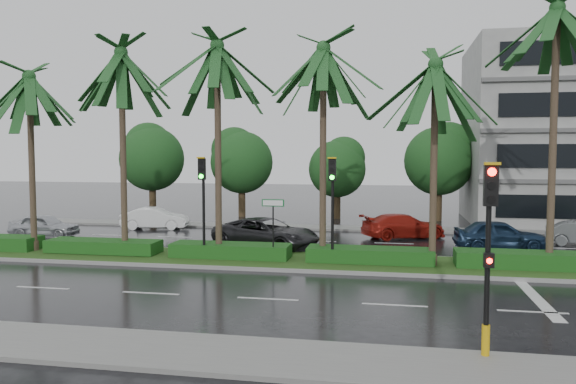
% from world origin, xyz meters
% --- Properties ---
extents(ground, '(120.00, 120.00, 0.00)m').
position_xyz_m(ground, '(0.00, 0.00, 0.00)').
color(ground, black).
rests_on(ground, ground).
extents(near_sidewalk, '(40.00, 2.40, 0.12)m').
position_xyz_m(near_sidewalk, '(0.00, -10.20, 0.06)').
color(near_sidewalk, slate).
rests_on(near_sidewalk, ground).
extents(far_sidewalk, '(40.00, 2.00, 0.12)m').
position_xyz_m(far_sidewalk, '(0.00, 12.00, 0.06)').
color(far_sidewalk, slate).
rests_on(far_sidewalk, ground).
extents(median, '(36.00, 4.00, 0.15)m').
position_xyz_m(median, '(0.00, 1.00, 0.08)').
color(median, gray).
rests_on(median, ground).
extents(hedge, '(35.20, 1.40, 0.60)m').
position_xyz_m(hedge, '(0.00, 1.00, 0.45)').
color(hedge, '#154918').
rests_on(hedge, median).
extents(lane_markings, '(34.00, 13.06, 0.01)m').
position_xyz_m(lane_markings, '(3.04, -0.43, 0.01)').
color(lane_markings, silver).
rests_on(lane_markings, ground).
extents(palm_row, '(26.30, 4.20, 10.87)m').
position_xyz_m(palm_row, '(-1.24, 1.02, 8.32)').
color(palm_row, '#3D3423').
rests_on(palm_row, median).
extents(signal_near, '(0.34, 0.45, 4.36)m').
position_xyz_m(signal_near, '(6.00, -9.39, 2.50)').
color(signal_near, black).
rests_on(signal_near, near_sidewalk).
extents(signal_median_left, '(0.34, 0.42, 4.36)m').
position_xyz_m(signal_median_left, '(-4.00, 0.30, 3.00)').
color(signal_median_left, black).
rests_on(signal_median_left, median).
extents(signal_median_right, '(0.34, 0.42, 4.36)m').
position_xyz_m(signal_median_right, '(1.50, 0.30, 3.00)').
color(signal_median_right, black).
rests_on(signal_median_right, median).
extents(street_sign, '(0.95, 0.09, 2.60)m').
position_xyz_m(street_sign, '(-1.00, 0.48, 2.12)').
color(street_sign, black).
rests_on(street_sign, median).
extents(bg_trees, '(32.99, 5.14, 7.42)m').
position_xyz_m(bg_trees, '(0.75, 17.59, 4.41)').
color(bg_trees, '#342317').
rests_on(bg_trees, ground).
extents(car_silver, '(1.67, 3.84, 1.29)m').
position_xyz_m(car_silver, '(-15.11, 5.65, 0.64)').
color(car_silver, silver).
rests_on(car_silver, ground).
extents(car_white, '(2.08, 4.21, 1.33)m').
position_xyz_m(car_white, '(-10.45, 9.92, 0.66)').
color(car_white, white).
rests_on(car_white, ground).
extents(car_darkgrey, '(4.18, 5.91, 1.50)m').
position_xyz_m(car_darkgrey, '(-2.14, 4.28, 0.75)').
color(car_darkgrey, black).
rests_on(car_darkgrey, ground).
extents(car_red, '(3.57, 4.98, 1.34)m').
position_xyz_m(car_red, '(4.50, 8.91, 0.67)').
color(car_red, '#9F1A11').
rests_on(car_red, ground).
extents(car_blue, '(1.99, 4.35, 1.45)m').
position_xyz_m(car_blue, '(9.00, 6.09, 0.72)').
color(car_blue, '#172B47').
rests_on(car_blue, ground).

